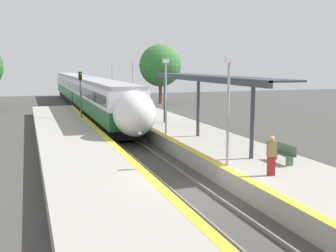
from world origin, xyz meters
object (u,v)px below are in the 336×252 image
(train, at_px, (86,92))
(person_waiting, at_px, (272,155))
(railway_signal, at_px, (81,94))
(lamppost_far, at_px, (133,85))
(lamppost_farthest, at_px, (112,81))
(lamppost_near, at_px, (228,103))
(lamppost_mid, at_px, (166,91))
(platform_bench, at_px, (283,153))

(train, bearing_deg, person_waiting, -84.97)
(railway_signal, relative_size, lamppost_far, 0.98)
(railway_signal, height_order, lamppost_far, lamppost_far)
(train, xyz_separation_m, lamppost_farthest, (2.13, -5.04, 1.41))
(lamppost_near, height_order, lamppost_mid, same)
(train, xyz_separation_m, platform_bench, (4.78, -32.27, -0.92))
(person_waiting, xyz_separation_m, lamppost_mid, (-0.87, 11.20, 1.95))
(lamppost_near, bearing_deg, railway_signal, 101.86)
(lamppost_farthest, bearing_deg, platform_bench, -84.44)
(railway_signal, bearing_deg, train, 80.54)
(railway_signal, distance_m, lamppost_far, 4.62)
(lamppost_near, xyz_separation_m, lamppost_far, (0.00, 17.84, 0.00))
(lamppost_far, bearing_deg, lamppost_mid, -90.00)
(platform_bench, relative_size, lamppost_farthest, 0.35)
(lamppost_farthest, bearing_deg, lamppost_mid, -90.00)
(train, xyz_separation_m, lamppost_near, (2.13, -31.80, 1.41))
(railway_signal, xyz_separation_m, lamppost_far, (4.14, -1.89, 0.79))
(lamppost_near, bearing_deg, train, 93.83)
(railway_signal, bearing_deg, lamppost_far, -24.49)
(train, distance_m, lamppost_near, 31.90)
(railway_signal, xyz_separation_m, lamppost_near, (4.14, -19.72, 0.79))
(platform_bench, relative_size, person_waiting, 1.01)
(lamppost_near, distance_m, lamppost_farthest, 26.75)
(train, bearing_deg, lamppost_near, -86.17)
(platform_bench, bearing_deg, lamppost_near, 169.82)
(lamppost_near, bearing_deg, lamppost_mid, 90.00)
(railway_signal, xyz_separation_m, lamppost_mid, (4.14, -10.81, 0.79))
(platform_bench, height_order, lamppost_near, lamppost_near)
(person_waiting, relative_size, railway_signal, 0.35)
(person_waiting, relative_size, lamppost_farthest, 0.34)
(lamppost_mid, relative_size, lamppost_farthest, 1.00)
(platform_bench, xyz_separation_m, lamppost_far, (-2.65, 18.31, 2.34))
(lamppost_near, distance_m, lamppost_far, 17.84)
(lamppost_near, relative_size, lamppost_mid, 1.00)
(platform_bench, height_order, lamppost_farthest, lamppost_farthest)
(lamppost_mid, bearing_deg, railway_signal, 110.98)
(lamppost_near, height_order, lamppost_farthest, same)
(train, height_order, lamppost_farthest, lamppost_farthest)
(lamppost_far, relative_size, lamppost_farthest, 1.00)
(train, height_order, lamppost_far, lamppost_far)
(person_waiting, xyz_separation_m, lamppost_farthest, (-0.87, 29.03, 1.95))
(train, bearing_deg, lamppost_far, -81.32)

